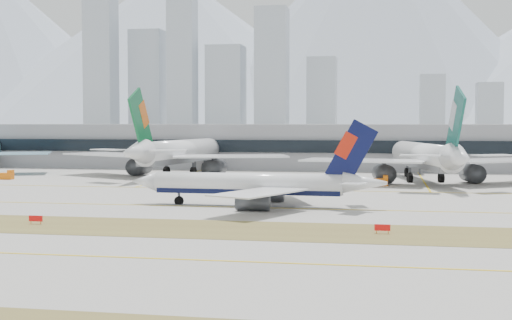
% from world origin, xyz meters
% --- Properties ---
extents(ground, '(3000.00, 3000.00, 0.00)m').
position_xyz_m(ground, '(0.00, 0.00, 0.00)').
color(ground, gray).
rests_on(ground, ground).
extents(apron_markings, '(360.00, 122.22, 0.06)m').
position_xyz_m(apron_markings, '(0.00, -53.95, 0.02)').
color(apron_markings, brown).
rests_on(apron_markings, ground).
extents(taxiing_airliner, '(48.69, 42.33, 16.37)m').
position_xyz_m(taxiing_airliner, '(4.99, -2.78, 3.95)').
color(taxiing_airliner, white).
rests_on(taxiing_airliner, ground).
extents(widebody_eva, '(69.39, 68.33, 24.89)m').
position_xyz_m(widebody_eva, '(-31.17, 67.41, 6.62)').
color(widebody_eva, white).
rests_on(widebody_eva, ground).
extents(widebody_cathay, '(66.21, 65.80, 24.13)m').
position_xyz_m(widebody_cathay, '(38.82, 56.38, 6.41)').
color(widebody_cathay, white).
rests_on(widebody_cathay, ground).
extents(terminal, '(280.00, 43.10, 15.00)m').
position_xyz_m(terminal, '(0.00, 114.84, 7.50)').
color(terminal, gray).
rests_on(terminal, ground).
extents(hold_sign_left, '(2.20, 0.15, 1.35)m').
position_xyz_m(hold_sign_left, '(-24.07, -32.00, 0.88)').
color(hold_sign_left, red).
rests_on(hold_sign_left, ground).
extents(hold_sign_right, '(2.20, 0.15, 1.35)m').
position_xyz_m(hold_sign_right, '(28.07, -32.00, 0.88)').
color(hold_sign_right, red).
rests_on(hold_sign_right, ground).
extents(gse_c, '(3.55, 2.00, 2.60)m').
position_xyz_m(gse_c, '(27.35, 45.06, 1.05)').
color(gse_c, orange).
rests_on(gse_c, ground).
extents(gse_a, '(3.55, 2.00, 2.60)m').
position_xyz_m(gse_a, '(-73.55, 46.62, 1.05)').
color(gse_a, orange).
rests_on(gse_a, ground).
extents(city_skyline, '(342.00, 49.80, 140.00)m').
position_xyz_m(city_skyline, '(-106.76, 453.42, 49.80)').
color(city_skyline, '#A1ABB7').
rests_on(city_skyline, ground).
extents(mountain_ridge, '(2830.00, 1120.00, 470.00)m').
position_xyz_m(mountain_ridge, '(33.00, 1404.14, 181.85)').
color(mountain_ridge, '#9EA8B7').
rests_on(mountain_ridge, ground).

